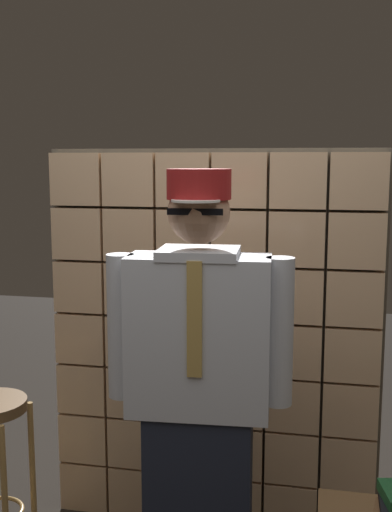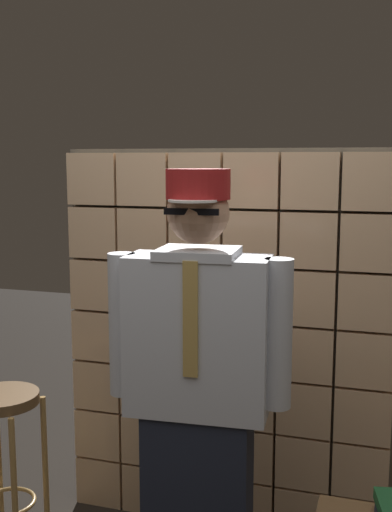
{
  "view_description": "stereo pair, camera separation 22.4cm",
  "coord_description": "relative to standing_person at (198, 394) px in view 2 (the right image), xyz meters",
  "views": [
    {
      "loc": [
        0.54,
        -1.8,
        1.86
      ],
      "look_at": [
        0.06,
        0.53,
        1.5
      ],
      "focal_mm": 43.96,
      "sensor_mm": 36.0,
      "label": 1
    },
    {
      "loc": [
        0.76,
        -1.75,
        1.86
      ],
      "look_at": [
        0.06,
        0.53,
        1.5
      ],
      "focal_mm": 43.96,
      "sensor_mm": 36.0,
      "label": 2
    }
  ],
  "objects": [
    {
      "name": "glass_block_wall",
      "position": [
        -0.07,
        0.67,
        -0.0
      ],
      "size": [
        1.67,
        0.1,
        1.94
      ],
      "color": "#E0B78C",
      "rests_on": "ground"
    },
    {
      "name": "bar_stool",
      "position": [
        -1.01,
        0.16,
        -0.37
      ],
      "size": [
        0.34,
        0.34,
        0.78
      ],
      "color": "brown",
      "rests_on": "ground"
    },
    {
      "name": "standing_person",
      "position": [
        0.0,
        0.0,
        0.0
      ],
      "size": [
        0.73,
        0.32,
        1.83
      ],
      "rotation": [
        0.0,
        0.0,
        0.07
      ],
      "color": "#1E2333",
      "rests_on": "ground"
    }
  ]
}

